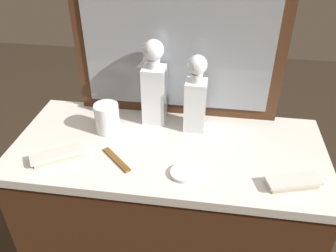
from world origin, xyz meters
TOP-DOWN VIEW (x-y plane):
  - dresser at (0.00, 0.00)m, footprint 1.04×0.47m
  - dresser_mirror at (0.00, 0.22)m, footprint 0.73×0.03m
  - crystal_decanter_front at (-0.07, 0.15)m, footprint 0.08×0.08m
  - crystal_decanter_right at (0.08, 0.12)m, footprint 0.07×0.07m
  - crystal_tumbler_right at (-0.22, 0.06)m, footprint 0.08×0.08m
  - silver_brush_far_left at (-0.34, -0.12)m, footprint 0.16×0.13m
  - silver_brush_right at (0.38, -0.13)m, footprint 0.16×0.10m
  - porcelain_dish at (0.07, -0.13)m, footprint 0.08×0.08m
  - tortoiseshell_comb at (-0.15, -0.10)m, footprint 0.12×0.11m

SIDE VIEW (x-z plane):
  - dresser at x=0.00m, z-range 0.00..0.89m
  - tortoiseshell_comb at x=-0.15m, z-range 0.88..0.89m
  - porcelain_dish at x=0.07m, z-range 0.88..0.90m
  - silver_brush_right at x=0.38m, z-range 0.88..0.91m
  - silver_brush_far_left at x=-0.34m, z-range 0.88..0.91m
  - crystal_tumbler_right at x=-0.22m, z-range 0.88..0.98m
  - crystal_decanter_right at x=0.08m, z-range 0.86..1.13m
  - crystal_decanter_front at x=-0.07m, z-range 0.85..1.16m
  - dresser_mirror at x=0.00m, z-range 0.88..1.51m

